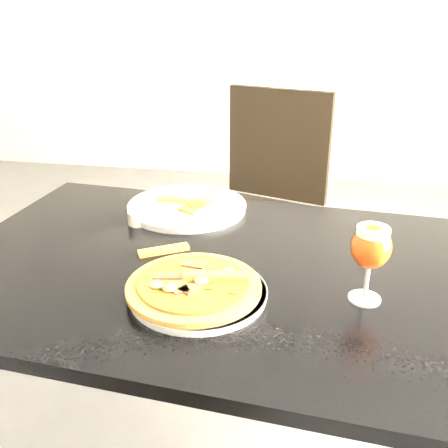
% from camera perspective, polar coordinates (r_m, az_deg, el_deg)
% --- Properties ---
extents(dining_table, '(1.26, 0.90, 0.75)m').
position_cam_1_polar(dining_table, '(1.17, -1.55, -8.25)').
color(dining_table, black).
rests_on(dining_table, ground).
extents(chair_far, '(0.56, 0.56, 0.98)m').
position_cam_1_polar(chair_far, '(2.02, 4.61, 2.29)').
color(chair_far, black).
rests_on(chair_far, ground).
extents(plate_main, '(0.36, 0.36, 0.01)m').
position_cam_1_polar(plate_main, '(1.00, -2.94, -7.85)').
color(plate_main, white).
rests_on(plate_main, dining_table).
extents(pizza, '(0.27, 0.27, 0.03)m').
position_cam_1_polar(pizza, '(1.00, -3.41, -6.97)').
color(pizza, olive).
rests_on(pizza, plate_main).
extents(plate_second, '(0.38, 0.38, 0.02)m').
position_cam_1_polar(plate_second, '(1.41, -4.24, 1.98)').
color(plate_second, white).
rests_on(plate_second, dining_table).
extents(crust_scraps, '(0.17, 0.11, 0.01)m').
position_cam_1_polar(crust_scraps, '(1.39, -3.85, 2.30)').
color(crust_scraps, olive).
rests_on(crust_scraps, plate_second).
extents(loose_crust, '(0.12, 0.08, 0.01)m').
position_cam_1_polar(loose_crust, '(1.18, -6.90, -2.97)').
color(loose_crust, olive).
rests_on(loose_crust, dining_table).
extents(sauce_cup, '(0.05, 0.05, 0.04)m').
position_cam_1_polar(sauce_cup, '(1.33, -9.79, 0.79)').
color(sauce_cup, silver).
rests_on(sauce_cup, dining_table).
extents(beer_glass, '(0.08, 0.08, 0.16)m').
position_cam_1_polar(beer_glass, '(0.98, 16.47, -2.58)').
color(beer_glass, silver).
rests_on(beer_glass, dining_table).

